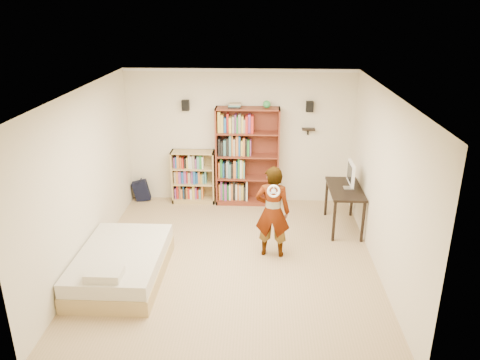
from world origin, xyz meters
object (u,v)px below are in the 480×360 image
object	(u,v)px
low_bookshelf	(193,177)
computer_desk	(344,208)
person	(273,212)
tall_bookshelf	(247,157)
daybed	(121,261)

from	to	relation	value
low_bookshelf	computer_desk	distance (m)	3.08
low_bookshelf	person	bearing A→B (deg)	-53.35
tall_bookshelf	low_bookshelf	size ratio (longest dim) A/B	1.83
computer_desk	person	size ratio (longest dim) A/B	0.75
tall_bookshelf	low_bookshelf	world-z (taller)	tall_bookshelf
computer_desk	person	xyz separation A→B (m)	(-1.31, -1.04, 0.37)
low_bookshelf	daybed	bearing A→B (deg)	-103.11
low_bookshelf	daybed	xyz separation A→B (m)	(-0.68, -2.91, -0.26)
computer_desk	person	world-z (taller)	person
person	tall_bookshelf	bearing A→B (deg)	-71.37
tall_bookshelf	daybed	bearing A→B (deg)	-121.59
computer_desk	person	distance (m)	1.72
tall_bookshelf	computer_desk	distance (m)	2.15
person	daybed	bearing A→B (deg)	25.50
tall_bookshelf	computer_desk	size ratio (longest dim) A/B	1.73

